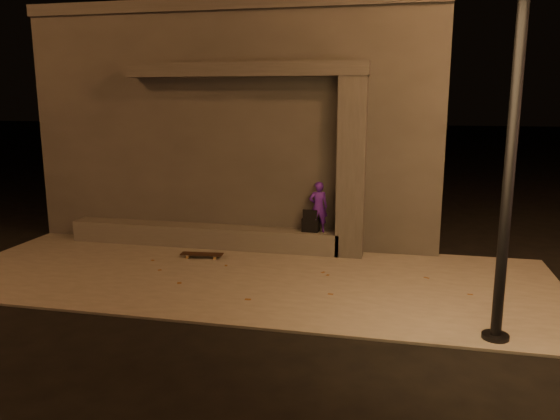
% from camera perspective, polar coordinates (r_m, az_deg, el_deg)
% --- Properties ---
extents(ground, '(120.00, 120.00, 0.00)m').
position_cam_1_polar(ground, '(8.31, -7.34, -11.31)').
color(ground, black).
rests_on(ground, ground).
extents(sidewalk, '(11.00, 4.40, 0.04)m').
position_cam_1_polar(sidewalk, '(10.08, -3.46, -6.92)').
color(sidewalk, '#67625B').
rests_on(sidewalk, ground).
extents(building, '(9.00, 5.10, 5.22)m').
position_cam_1_polar(building, '(14.16, -2.45, 9.15)').
color(building, '#3B3936').
rests_on(building, ground).
extents(ledge, '(6.00, 0.55, 0.45)m').
position_cam_1_polar(ledge, '(12.06, -8.04, -2.67)').
color(ledge, '#55524D').
rests_on(ledge, sidewalk).
extents(column, '(0.55, 0.55, 3.60)m').
position_cam_1_polar(column, '(11.05, 7.49, 4.36)').
color(column, '#3B3936').
rests_on(column, sidewalk).
extents(canopy, '(5.00, 0.70, 0.28)m').
position_cam_1_polar(canopy, '(11.43, -3.62, 14.41)').
color(canopy, '#3B3936').
rests_on(canopy, column).
extents(skateboarder, '(0.43, 0.33, 1.06)m').
position_cam_1_polar(skateboarder, '(11.26, 4.03, 0.33)').
color(skateboarder, '#471799').
rests_on(skateboarder, ledge).
extents(backpack, '(0.36, 0.25, 0.48)m').
position_cam_1_polar(backpack, '(11.36, 3.22, -1.44)').
color(backpack, black).
rests_on(backpack, ledge).
extents(skateboard, '(0.87, 0.30, 0.09)m').
position_cam_1_polar(skateboard, '(11.18, -8.17, -4.61)').
color(skateboard, black).
rests_on(skateboard, sidewalk).
extents(street_lamp_0, '(0.36, 0.36, 6.80)m').
position_cam_1_polar(street_lamp_0, '(7.48, 23.82, 15.66)').
color(street_lamp_0, black).
rests_on(street_lamp_0, ground).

